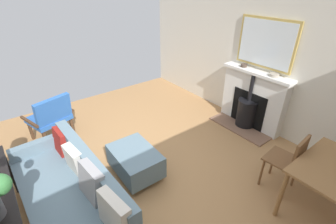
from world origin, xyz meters
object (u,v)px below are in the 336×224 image
object	(u,v)px
fireplace	(251,103)
mantel_bowl_far	(274,75)
ottoman	(135,160)
armchair_accent	(51,116)
sofa	(72,194)
mantel_bowl_near	(244,65)
dining_chair_near_fireplace	(290,159)

from	to	relation	value
fireplace	mantel_bowl_far	xyz separation A→B (m)	(-0.02, 0.32, 0.65)
fireplace	ottoman	distance (m)	2.47
fireplace	ottoman	world-z (taller)	fireplace
ottoman	armchair_accent	world-z (taller)	armchair_accent
mantel_bowl_far	ottoman	xyz separation A→B (m)	(2.47, -0.48, -0.88)
mantel_bowl_far	ottoman	bearing A→B (deg)	-10.97
sofa	ottoman	world-z (taller)	sofa
sofa	armchair_accent	xyz separation A→B (m)	(-0.25, -1.79, 0.14)
sofa	mantel_bowl_near	bearing A→B (deg)	-175.04
mantel_bowl_far	armchair_accent	size ratio (longest dim) A/B	0.18
sofa	ottoman	distance (m)	0.96
sofa	dining_chair_near_fireplace	xyz separation A→B (m)	(-2.39, 1.30, 0.17)
fireplace	mantel_bowl_far	size ratio (longest dim) A/B	8.52
mantel_bowl_near	dining_chair_near_fireplace	size ratio (longest dim) A/B	0.14
dining_chair_near_fireplace	ottoman	bearing A→B (deg)	-45.26
sofa	dining_chair_near_fireplace	size ratio (longest dim) A/B	2.32
ottoman	dining_chair_near_fireplace	world-z (taller)	dining_chair_near_fireplace
armchair_accent	dining_chair_near_fireplace	bearing A→B (deg)	124.58
mantel_bowl_far	armchair_accent	bearing A→B (deg)	-33.80
fireplace	sofa	xyz separation A→B (m)	(3.40, 0.00, -0.13)
fireplace	mantel_bowl_far	world-z (taller)	mantel_bowl_far
mantel_bowl_far	sofa	distance (m)	3.51
mantel_bowl_far	fireplace	bearing A→B (deg)	-87.09
fireplace	mantel_bowl_near	size ratio (longest dim) A/B	11.32
sofa	armchair_accent	world-z (taller)	armchair_accent
fireplace	dining_chair_near_fireplace	size ratio (longest dim) A/B	1.53
mantel_bowl_far	sofa	size ratio (longest dim) A/B	0.08
mantel_bowl_near	ottoman	distance (m)	2.63
mantel_bowl_near	armchair_accent	bearing A→B (deg)	-25.40
mantel_bowl_near	ottoman	size ratio (longest dim) A/B	0.15
mantel_bowl_near	armchair_accent	distance (m)	3.55
fireplace	mantel_bowl_far	bearing A→B (deg)	92.91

